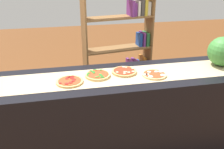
{
  "coord_description": "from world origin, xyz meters",
  "views": [
    {
      "loc": [
        -0.42,
        -2.05,
        1.89
      ],
      "look_at": [
        0.0,
        0.0,
        0.94
      ],
      "focal_mm": 39.85,
      "sensor_mm": 36.0,
      "label": 1
    }
  ],
  "objects_px": {
    "pizza_mushroom_2": "(124,72)",
    "bookshelf": "(126,50)",
    "pizza_spinach_1": "(98,75)",
    "watermelon": "(223,51)",
    "pizza_pepperoni_0": "(70,81)",
    "pizza_mozzarella_3": "(154,75)"
  },
  "relations": [
    {
      "from": "pizza_spinach_1",
      "to": "pizza_mozzarella_3",
      "type": "height_order",
      "value": "pizza_spinach_1"
    },
    {
      "from": "pizza_spinach_1",
      "to": "pizza_mushroom_2",
      "type": "bearing_deg",
      "value": 6.8
    },
    {
      "from": "pizza_mushroom_2",
      "to": "bookshelf",
      "type": "height_order",
      "value": "bookshelf"
    },
    {
      "from": "pizza_spinach_1",
      "to": "watermelon",
      "type": "distance_m",
      "value": 1.28
    },
    {
      "from": "pizza_mushroom_2",
      "to": "bookshelf",
      "type": "distance_m",
      "value": 1.04
    },
    {
      "from": "pizza_spinach_1",
      "to": "pizza_mozzarella_3",
      "type": "distance_m",
      "value": 0.53
    },
    {
      "from": "pizza_pepperoni_0",
      "to": "pizza_mushroom_2",
      "type": "relative_size",
      "value": 1.01
    },
    {
      "from": "pizza_mushroom_2",
      "to": "watermelon",
      "type": "bearing_deg",
      "value": -0.56
    },
    {
      "from": "pizza_pepperoni_0",
      "to": "watermelon",
      "type": "xyz_separation_m",
      "value": [
        1.54,
        0.1,
        0.14
      ]
    },
    {
      "from": "pizza_mozzarella_3",
      "to": "pizza_mushroom_2",
      "type": "bearing_deg",
      "value": 155.34
    },
    {
      "from": "pizza_spinach_1",
      "to": "bookshelf",
      "type": "distance_m",
      "value": 1.17
    },
    {
      "from": "pizza_spinach_1",
      "to": "bookshelf",
      "type": "bearing_deg",
      "value": 62.11
    },
    {
      "from": "watermelon",
      "to": "bookshelf",
      "type": "xyz_separation_m",
      "value": [
        -0.74,
        1.0,
        -0.27
      ]
    },
    {
      "from": "pizza_spinach_1",
      "to": "watermelon",
      "type": "xyz_separation_m",
      "value": [
        1.28,
        0.02,
        0.13
      ]
    },
    {
      "from": "pizza_pepperoni_0",
      "to": "pizza_mozzarella_3",
      "type": "distance_m",
      "value": 0.78
    },
    {
      "from": "pizza_mozzarella_3",
      "to": "bookshelf",
      "type": "xyz_separation_m",
      "value": [
        0.02,
        1.11,
        -0.13
      ]
    },
    {
      "from": "pizza_pepperoni_0",
      "to": "bookshelf",
      "type": "height_order",
      "value": "bookshelf"
    },
    {
      "from": "pizza_spinach_1",
      "to": "pizza_mushroom_2",
      "type": "distance_m",
      "value": 0.26
    },
    {
      "from": "pizza_spinach_1",
      "to": "bookshelf",
      "type": "xyz_separation_m",
      "value": [
        0.54,
        1.02,
        -0.13
      ]
    },
    {
      "from": "pizza_pepperoni_0",
      "to": "pizza_mozzarella_3",
      "type": "height_order",
      "value": "same"
    },
    {
      "from": "pizza_pepperoni_0",
      "to": "watermelon",
      "type": "bearing_deg",
      "value": 3.73
    },
    {
      "from": "pizza_mozzarella_3",
      "to": "watermelon",
      "type": "bearing_deg",
      "value": 8.22
    }
  ]
}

